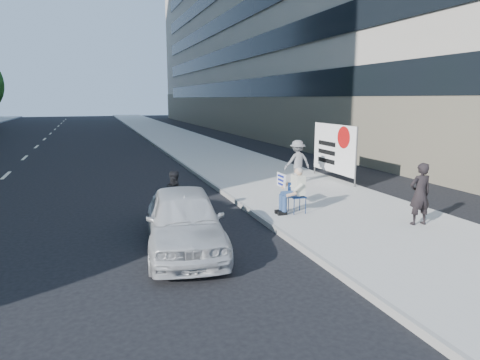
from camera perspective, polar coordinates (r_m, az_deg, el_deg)
name	(u,v)px	position (r m, az deg, el deg)	size (l,w,h in m)	color
ground	(261,280)	(8.23, 2.83, -13.20)	(160.00, 160.00, 0.00)	black
near_sidewalk	(203,149)	(28.01, -4.98, 4.09)	(5.00, 120.00, 0.15)	#ABA8A0
near_building	(301,28)	(44.23, 8.12, 19.40)	(14.00, 70.00, 20.00)	#A0998A
seated_protester	(293,188)	(12.12, 7.13, -1.04)	(0.83, 1.12, 1.31)	navy
jogger	(297,162)	(16.52, 7.65, 2.46)	(1.06, 0.61, 1.64)	slate
pedestrian_woman	(420,194)	(11.82, 22.87, -1.73)	(0.59, 0.39, 1.61)	black
protest_banner	(334,149)	(17.29, 12.41, 4.12)	(0.08, 3.06, 2.20)	#4C4C4C
white_sedan_near	(184,220)	(9.62, -7.44, -5.29)	(1.64, 4.08, 1.39)	silver
motorcycle	(176,199)	(11.85, -8.55, -2.53)	(0.74, 2.05, 1.42)	black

